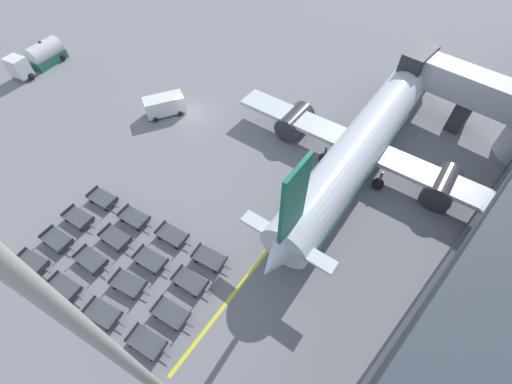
% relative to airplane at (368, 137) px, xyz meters
% --- Properties ---
extents(ground_plane, '(500.00, 500.00, 0.00)m').
position_rel_airplane_xyz_m(ground_plane, '(-18.45, -7.71, -3.06)').
color(ground_plane, gray).
extents(jet_bridge, '(16.89, 5.14, 6.89)m').
position_rel_airplane_xyz_m(jet_bridge, '(6.98, 12.06, 1.07)').
color(jet_bridge, silver).
rests_on(jet_bridge, ground_plane).
extents(airplane, '(28.55, 36.70, 11.89)m').
position_rel_airplane_xyz_m(airplane, '(0.00, 0.00, 0.00)').
color(airplane, silver).
rests_on(airplane, ground_plane).
extents(fuel_tanker_primary, '(4.62, 7.89, 3.16)m').
position_rel_airplane_xyz_m(fuel_tanker_primary, '(-41.50, -15.14, -1.70)').
color(fuel_tanker_primary, white).
rests_on(fuel_tanker_primary, ground_plane).
extents(service_van, '(3.66, 4.94, 2.27)m').
position_rel_airplane_xyz_m(service_van, '(-20.93, -9.66, -1.83)').
color(service_van, white).
rests_on(service_van, ground_plane).
extents(baggage_dolly_row_near_col_a, '(3.52, 2.24, 0.92)m').
position_rel_airplane_xyz_m(baggage_dolly_row_near_col_a, '(-12.68, -29.38, -2.59)').
color(baggage_dolly_row_near_col_a, '#424449').
rests_on(baggage_dolly_row_near_col_a, ground_plane).
extents(baggage_dolly_row_near_col_b, '(3.53, 2.13, 0.92)m').
position_rel_airplane_xyz_m(baggage_dolly_row_near_col_b, '(-8.74, -28.59, -2.59)').
color(baggage_dolly_row_near_col_b, '#424449').
rests_on(baggage_dolly_row_near_col_b, ground_plane).
extents(baggage_dolly_row_near_col_c, '(3.53, 2.23, 0.92)m').
position_rel_airplane_xyz_m(baggage_dolly_row_near_col_c, '(-4.72, -27.53, -2.59)').
color(baggage_dolly_row_near_col_c, '#424449').
rests_on(baggage_dolly_row_near_col_c, ground_plane).
extents(baggage_dolly_row_near_col_d, '(3.53, 2.14, 0.92)m').
position_rel_airplane_xyz_m(baggage_dolly_row_near_col_d, '(-0.66, -26.43, -2.59)').
color(baggage_dolly_row_near_col_d, '#424449').
rests_on(baggage_dolly_row_near_col_d, ground_plane).
extents(baggage_dolly_row_mid_a_col_a, '(3.54, 2.04, 0.92)m').
position_rel_airplane_xyz_m(baggage_dolly_row_mid_a_col_a, '(-13.26, -26.93, -2.59)').
color(baggage_dolly_row_mid_a_col_a, '#424449').
rests_on(baggage_dolly_row_mid_a_col_a, ground_plane).
extents(baggage_dolly_row_mid_a_col_b, '(3.54, 2.00, 0.92)m').
position_rel_airplane_xyz_m(baggage_dolly_row_mid_a_col_b, '(-9.38, -25.87, -2.59)').
color(baggage_dolly_row_mid_a_col_b, '#424449').
rests_on(baggage_dolly_row_mid_a_col_b, ground_plane).
extents(baggage_dolly_row_mid_a_col_c, '(3.53, 2.24, 0.92)m').
position_rel_airplane_xyz_m(baggage_dolly_row_mid_a_col_c, '(-5.37, -24.90, -2.59)').
color(baggage_dolly_row_mid_a_col_c, '#424449').
rests_on(baggage_dolly_row_mid_a_col_c, ground_plane).
extents(baggage_dolly_row_mid_a_col_d, '(3.54, 2.11, 0.92)m').
position_rel_airplane_xyz_m(baggage_dolly_row_mid_a_col_d, '(-1.07, -23.99, -2.59)').
color(baggage_dolly_row_mid_a_col_d, '#424449').
rests_on(baggage_dolly_row_mid_a_col_d, ground_plane).
extents(baggage_dolly_row_mid_b_col_a, '(3.54, 2.05, 0.92)m').
position_rel_airplane_xyz_m(baggage_dolly_row_mid_b_col_a, '(-14.04, -24.52, -2.59)').
color(baggage_dolly_row_mid_b_col_a, '#424449').
rests_on(baggage_dolly_row_mid_b_col_a, ground_plane).
extents(baggage_dolly_row_mid_b_col_b, '(3.53, 1.99, 0.92)m').
position_rel_airplane_xyz_m(baggage_dolly_row_mid_b_col_b, '(-9.78, -23.32, -2.59)').
color(baggage_dolly_row_mid_b_col_b, '#424449').
rests_on(baggage_dolly_row_mid_b_col_b, ground_plane).
extents(baggage_dolly_row_mid_b_col_c, '(3.54, 2.10, 0.92)m').
position_rel_airplane_xyz_m(baggage_dolly_row_mid_b_col_c, '(-5.84, -22.45, -2.59)').
color(baggage_dolly_row_mid_b_col_c, '#424449').
rests_on(baggage_dolly_row_mid_b_col_c, ground_plane).
extents(baggage_dolly_row_mid_b_col_d, '(3.54, 2.06, 0.92)m').
position_rel_airplane_xyz_m(baggage_dolly_row_mid_b_col_d, '(-2.01, -21.37, -2.59)').
color(baggage_dolly_row_mid_b_col_d, '#424449').
rests_on(baggage_dolly_row_mid_b_col_d, ground_plane).
extents(baggage_dolly_row_far_col_a, '(3.54, 2.09, 0.92)m').
position_rel_airplane_xyz_m(baggage_dolly_row_far_col_a, '(-14.44, -21.83, -2.59)').
color(baggage_dolly_row_far_col_a, '#424449').
rests_on(baggage_dolly_row_far_col_a, ground_plane).
extents(baggage_dolly_row_far_col_b, '(3.54, 2.07, 0.92)m').
position_rel_airplane_xyz_m(baggage_dolly_row_far_col_b, '(-10.43, -20.99, -2.59)').
color(baggage_dolly_row_far_col_b, '#424449').
rests_on(baggage_dolly_row_far_col_b, ground_plane).
extents(baggage_dolly_row_far_col_c, '(3.54, 2.06, 0.92)m').
position_rel_airplane_xyz_m(baggage_dolly_row_far_col_c, '(-6.47, -19.74, -2.59)').
color(baggage_dolly_row_far_col_c, '#424449').
rests_on(baggage_dolly_row_far_col_c, ground_plane).
extents(baggage_dolly_row_far_col_d, '(3.53, 2.16, 0.92)m').
position_rel_airplane_xyz_m(baggage_dolly_row_far_col_d, '(-2.46, -18.96, -2.59)').
color(baggage_dolly_row_far_col_d, '#424449').
rests_on(baggage_dolly_row_far_col_d, ground_plane).
extents(apron_light_mast, '(2.00, 0.70, 26.78)m').
position_rel_airplane_xyz_m(apron_light_mast, '(3.78, -27.20, 12.20)').
color(apron_light_mast, '#ADA89E').
rests_on(apron_light_mast, ground_plane).
extents(stand_guidance_stripe, '(6.04, 38.41, 0.01)m').
position_rel_airplane_xyz_m(stand_guidance_stripe, '(-0.76, -7.56, -3.06)').
color(stand_guidance_stripe, yellow).
rests_on(stand_guidance_stripe, ground_plane).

